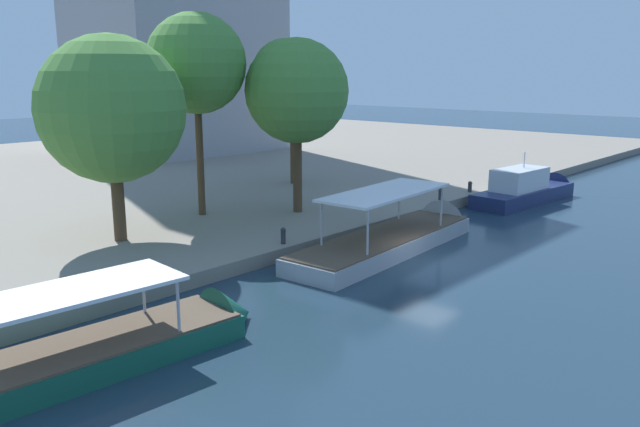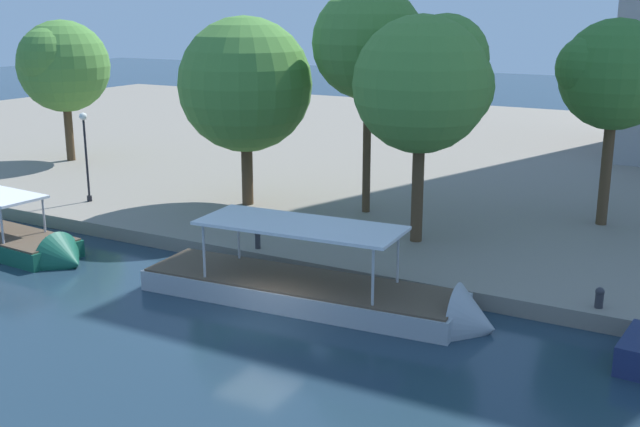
% 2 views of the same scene
% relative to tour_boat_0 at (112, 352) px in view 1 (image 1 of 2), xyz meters
% --- Properties ---
extents(ground_plane, '(220.00, 220.00, 0.00)m').
position_rel_tour_boat_0_xyz_m(ground_plane, '(15.16, -1.53, -0.34)').
color(ground_plane, '#1E3342').
extents(dock_promenade, '(120.00, 55.00, 0.65)m').
position_rel_tour_boat_0_xyz_m(dock_promenade, '(15.16, 31.09, -0.01)').
color(dock_promenade, gray).
rests_on(dock_promenade, ground_plane).
extents(tour_boat_0, '(11.57, 3.40, 3.60)m').
position_rel_tour_boat_0_xyz_m(tour_boat_0, '(0.00, 0.00, 0.00)').
color(tour_boat_0, '#14513D').
rests_on(tour_boat_0, ground_plane).
extents(tour_boat_1, '(13.82, 4.11, 4.29)m').
position_rel_tour_boat_0_xyz_m(tour_boat_1, '(16.51, 1.19, 0.00)').
color(tour_boat_1, '#9EA3A8').
rests_on(tour_boat_1, ground_plane).
extents(motor_yacht_2, '(10.53, 3.30, 4.45)m').
position_rel_tour_boat_0_xyz_m(motor_yacht_2, '(32.05, 1.34, 0.32)').
color(motor_yacht_2, navy).
rests_on(motor_yacht_2, ground_plane).
extents(mooring_bollard_0, '(0.26, 0.26, 0.80)m').
position_rel_tour_boat_0_xyz_m(mooring_bollard_0, '(11.36, 4.15, 0.74)').
color(mooring_bollard_0, '#2D2D33').
rests_on(mooring_bollard_0, dock_promenade).
extents(mooring_bollard_1, '(0.32, 0.32, 0.75)m').
position_rel_tour_boat_0_xyz_m(mooring_bollard_1, '(25.58, 4.27, 0.71)').
color(mooring_bollard_1, '#2D2D33').
rests_on(mooring_bollard_1, dock_promenade).
extents(mooring_bollard_2, '(0.29, 0.29, 0.76)m').
position_rel_tour_boat_0_xyz_m(mooring_bollard_2, '(29.21, 4.21, 0.72)').
color(mooring_bollard_2, '#2D2D33').
rests_on(mooring_bollard_2, dock_promenade).
extents(tree_0, '(5.35, 5.49, 9.71)m').
position_rel_tour_boat_0_xyz_m(tree_0, '(23.27, 15.72, 7.39)').
color(tree_0, '#4C3823').
rests_on(tree_0, dock_promenade).
extents(tree_1, '(6.90, 6.90, 9.77)m').
position_rel_tour_boat_0_xyz_m(tree_1, '(6.19, 10.47, 6.74)').
color(tree_1, '#4C3823').
rests_on(tree_1, dock_promenade).
extents(tree_2, '(5.51, 5.51, 11.23)m').
position_rel_tour_boat_0_xyz_m(tree_2, '(12.58, 12.22, 8.76)').
color(tree_2, '#4C3823').
rests_on(tree_2, dock_promenade).
extents(tree_4, '(5.90, 6.38, 9.92)m').
position_rel_tour_boat_0_xyz_m(tree_4, '(17.13, 9.14, 7.40)').
color(tree_4, '#4C3823').
rests_on(tree_4, dock_promenade).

